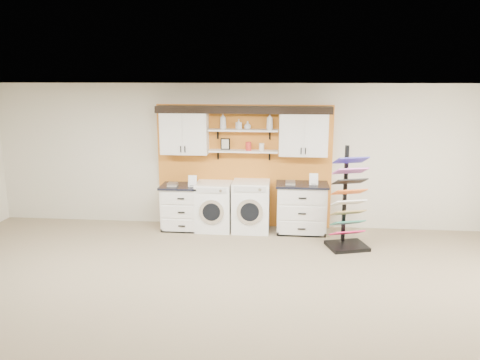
# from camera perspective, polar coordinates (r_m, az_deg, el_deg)

# --- Properties ---
(floor) EXTENTS (10.00, 10.00, 0.00)m
(floor) POSITION_cam_1_polar(r_m,az_deg,el_deg) (5.85, -3.09, -17.66)
(floor) COLOR #87775B
(floor) RESTS_ON ground
(ceiling) EXTENTS (10.00, 10.00, 0.00)m
(ceiling) POSITION_cam_1_polar(r_m,az_deg,el_deg) (5.05, -3.48, 10.92)
(ceiling) COLOR white
(ceiling) RESTS_ON wall_back
(wall_back) EXTENTS (10.00, 0.00, 10.00)m
(wall_back) POSITION_cam_1_polar(r_m,az_deg,el_deg) (9.15, 0.51, 2.94)
(wall_back) COLOR beige
(wall_back) RESTS_ON floor
(accent_panel) EXTENTS (3.40, 0.07, 2.40)m
(accent_panel) POSITION_cam_1_polar(r_m,az_deg,el_deg) (9.15, 0.48, 1.67)
(accent_panel) COLOR orange
(accent_panel) RESTS_ON wall_back
(upper_cabinet_left) EXTENTS (0.90, 0.35, 0.84)m
(upper_cabinet_left) POSITION_cam_1_polar(r_m,az_deg,el_deg) (9.05, -6.79, 5.81)
(upper_cabinet_left) COLOR white
(upper_cabinet_left) RESTS_ON wall_back
(upper_cabinet_right) EXTENTS (0.90, 0.35, 0.84)m
(upper_cabinet_right) POSITION_cam_1_polar(r_m,az_deg,el_deg) (8.85, 7.74, 5.63)
(upper_cabinet_right) COLOR white
(upper_cabinet_right) RESTS_ON wall_back
(shelf_lower) EXTENTS (1.32, 0.28, 0.03)m
(shelf_lower) POSITION_cam_1_polar(r_m,az_deg,el_deg) (8.93, 0.40, 3.54)
(shelf_lower) COLOR white
(shelf_lower) RESTS_ON wall_back
(shelf_upper) EXTENTS (1.32, 0.28, 0.03)m
(shelf_upper) POSITION_cam_1_polar(r_m,az_deg,el_deg) (8.88, 0.40, 6.09)
(shelf_upper) COLOR white
(shelf_upper) RESTS_ON wall_back
(crown_molding) EXTENTS (3.30, 0.41, 0.13)m
(crown_molding) POSITION_cam_1_polar(r_m,az_deg,el_deg) (8.85, 0.41, 8.66)
(crown_molding) COLOR black
(crown_molding) RESTS_ON wall_back
(picture_frame) EXTENTS (0.18, 0.02, 0.22)m
(picture_frame) POSITION_cam_1_polar(r_m,az_deg,el_deg) (9.00, -1.80, 4.41)
(picture_frame) COLOR black
(picture_frame) RESTS_ON shelf_lower
(canister_red) EXTENTS (0.11, 0.11, 0.16)m
(canister_red) POSITION_cam_1_polar(r_m,az_deg,el_deg) (8.91, 1.04, 4.14)
(canister_red) COLOR red
(canister_red) RESTS_ON shelf_lower
(canister_cream) EXTENTS (0.10, 0.10, 0.14)m
(canister_cream) POSITION_cam_1_polar(r_m,az_deg,el_deg) (8.90, 2.65, 4.05)
(canister_cream) COLOR silver
(canister_cream) RESTS_ON shelf_lower
(base_cabinet_left) EXTENTS (0.89, 0.66, 0.88)m
(base_cabinet_left) POSITION_cam_1_polar(r_m,az_deg,el_deg) (9.19, -6.75, -3.27)
(base_cabinet_left) COLOR white
(base_cabinet_left) RESTS_ON floor
(base_cabinet_right) EXTENTS (0.98, 0.66, 0.96)m
(base_cabinet_right) POSITION_cam_1_polar(r_m,az_deg,el_deg) (8.98, 7.51, -3.40)
(base_cabinet_right) COLOR white
(base_cabinet_right) RESTS_ON floor
(washer) EXTENTS (0.67, 0.71, 0.93)m
(washer) POSITION_cam_1_polar(r_m,az_deg,el_deg) (9.07, -3.17, -3.21)
(washer) COLOR white
(washer) RESTS_ON floor
(dryer) EXTENTS (0.70, 0.71, 0.98)m
(dryer) POSITION_cam_1_polar(r_m,az_deg,el_deg) (8.99, 1.36, -3.21)
(dryer) COLOR white
(dryer) RESTS_ON floor
(sample_rack) EXTENTS (0.77, 0.70, 1.78)m
(sample_rack) POSITION_cam_1_polar(r_m,az_deg,el_deg) (8.31, 13.00, -4.41)
(sample_rack) COLOR black
(sample_rack) RESTS_ON floor
(soap_bottle_a) EXTENTS (0.17, 0.17, 0.31)m
(soap_bottle_a) POSITION_cam_1_polar(r_m,az_deg,el_deg) (8.90, -2.08, 7.21)
(soap_bottle_a) COLOR silver
(soap_bottle_a) RESTS_ON shelf_upper
(soap_bottle_b) EXTENTS (0.12, 0.12, 0.20)m
(soap_bottle_b) POSITION_cam_1_polar(r_m,az_deg,el_deg) (8.88, -0.16, 6.83)
(soap_bottle_b) COLOR silver
(soap_bottle_b) RESTS_ON shelf_upper
(soap_bottle_c) EXTENTS (0.15, 0.15, 0.16)m
(soap_bottle_c) POSITION_cam_1_polar(r_m,az_deg,el_deg) (8.86, 0.93, 6.69)
(soap_bottle_c) COLOR silver
(soap_bottle_c) RESTS_ON shelf_upper
(soap_bottle_d) EXTENTS (0.15, 0.16, 0.32)m
(soap_bottle_d) POSITION_cam_1_polar(r_m,az_deg,el_deg) (8.83, 3.65, 7.17)
(soap_bottle_d) COLOR silver
(soap_bottle_d) RESTS_ON shelf_upper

